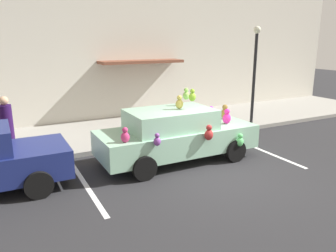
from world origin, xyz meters
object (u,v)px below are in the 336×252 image
object	(u,v)px
plush_covered_car	(176,134)
teddy_bear_on_sidewalk	(165,123)
street_lamp_post	(255,65)
pedestrian_near_shopfront	(7,128)

from	to	relation	value
plush_covered_car	teddy_bear_on_sidewalk	xyz separation A→B (m)	(0.90, 2.47, -0.33)
street_lamp_post	pedestrian_near_shopfront	size ratio (longest dim) A/B	2.19
street_lamp_post	teddy_bear_on_sidewalk	bearing A→B (deg)	173.54
pedestrian_near_shopfront	teddy_bear_on_sidewalk	bearing A→B (deg)	1.03
plush_covered_car	street_lamp_post	xyz separation A→B (m)	(4.64, 2.05, 1.69)
pedestrian_near_shopfront	plush_covered_car	bearing A→B (deg)	-28.77
pedestrian_near_shopfront	street_lamp_post	bearing A→B (deg)	-2.10
teddy_bear_on_sidewalk	pedestrian_near_shopfront	size ratio (longest dim) A/B	0.40
teddy_bear_on_sidewalk	street_lamp_post	xyz separation A→B (m)	(3.74, -0.42, 2.02)
teddy_bear_on_sidewalk	pedestrian_near_shopfront	bearing A→B (deg)	-178.97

